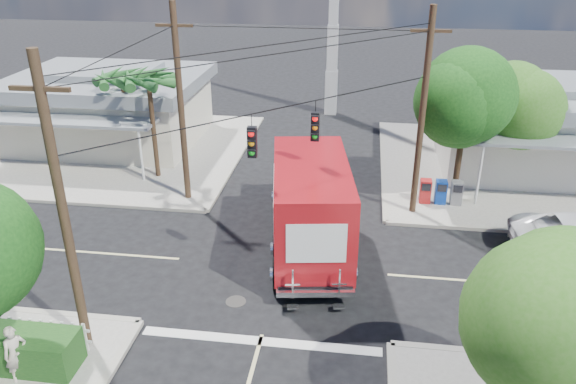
# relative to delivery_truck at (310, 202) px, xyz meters

# --- Properties ---
(ground) EXTENTS (120.00, 120.00, 0.00)m
(ground) POSITION_rel_delivery_truck_xyz_m (-0.89, -1.73, -1.94)
(ground) COLOR black
(ground) RESTS_ON ground
(sidewalk_ne) EXTENTS (14.12, 14.12, 0.14)m
(sidewalk_ne) POSITION_rel_delivery_truck_xyz_m (9.98, 9.15, -1.87)
(sidewalk_ne) COLOR gray
(sidewalk_ne) RESTS_ON ground
(sidewalk_nw) EXTENTS (14.12, 14.12, 0.14)m
(sidewalk_nw) POSITION_rel_delivery_truck_xyz_m (-11.77, 9.15, -1.87)
(sidewalk_nw) COLOR gray
(sidewalk_nw) RESTS_ON ground
(road_markings) EXTENTS (32.00, 32.00, 0.01)m
(road_markings) POSITION_rel_delivery_truck_xyz_m (-0.89, -3.21, -1.94)
(road_markings) COLOR beige
(road_markings) RESTS_ON ground
(building_ne) EXTENTS (11.80, 10.20, 4.50)m
(building_ne) POSITION_rel_delivery_truck_xyz_m (11.61, 10.23, 0.38)
(building_ne) COLOR silver
(building_ne) RESTS_ON sidewalk_ne
(building_nw) EXTENTS (10.80, 10.20, 4.30)m
(building_nw) POSITION_rel_delivery_truck_xyz_m (-12.89, 10.73, 0.28)
(building_nw) COLOR beige
(building_nw) RESTS_ON sidewalk_nw
(radio_tower) EXTENTS (0.80, 0.80, 17.00)m
(radio_tower) POSITION_rel_delivery_truck_xyz_m (-0.39, 18.27, 3.70)
(radio_tower) COLOR silver
(radio_tower) RESTS_ON ground
(tree_ne_front) EXTENTS (4.21, 4.14, 6.66)m
(tree_ne_front) POSITION_rel_delivery_truck_xyz_m (6.31, 5.02, 2.82)
(tree_ne_front) COLOR #422D1C
(tree_ne_front) RESTS_ON sidewalk_ne
(tree_ne_back) EXTENTS (3.77, 3.66, 5.82)m
(tree_ne_back) POSITION_rel_delivery_truck_xyz_m (8.91, 7.22, 2.24)
(tree_ne_back) COLOR #422D1C
(tree_ne_back) RESTS_ON sidewalk_ne
(tree_se) EXTENTS (3.67, 3.54, 5.62)m
(tree_se) POSITION_rel_delivery_truck_xyz_m (6.11, -8.98, 2.10)
(tree_se) COLOR #422D1C
(tree_se) RESTS_ON sidewalk_se
(palm_nw_front) EXTENTS (3.01, 3.08, 5.59)m
(palm_nw_front) POSITION_rel_delivery_truck_xyz_m (-8.39, 5.77, 3.10)
(palm_nw_front) COLOR #422D1C
(palm_nw_front) RESTS_ON sidewalk_nw
(palm_nw_back) EXTENTS (3.01, 3.08, 5.19)m
(palm_nw_back) POSITION_rel_delivery_truck_xyz_m (-10.39, 7.27, 2.73)
(palm_nw_back) COLOR #422D1C
(palm_nw_back) RESTS_ON sidewalk_nw
(utility_poles) EXTENTS (12.00, 10.68, 9.00)m
(utility_poles) POSITION_rel_delivery_truck_xyz_m (-2.48, -0.13, 2.73)
(utility_poles) COLOR #473321
(utility_poles) RESTS_ON ground
(vending_boxes) EXTENTS (1.90, 0.50, 1.10)m
(vending_boxes) POSITION_rel_delivery_truck_xyz_m (5.61, 4.47, -1.25)
(vending_boxes) COLOR #A9191A
(vending_boxes) RESTS_ON sidewalk_ne
(delivery_truck) EXTENTS (3.98, 9.13, 3.83)m
(delivery_truck) POSITION_rel_delivery_truck_xyz_m (0.00, 0.00, 0.00)
(delivery_truck) COLOR black
(delivery_truck) RESTS_ON ground
(pedestrian) EXTENTS (0.74, 0.75, 1.73)m
(pedestrian) POSITION_rel_delivery_truck_xyz_m (-7.21, -8.65, -0.94)
(pedestrian) COLOR beige
(pedestrian) RESTS_ON sidewalk_sw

